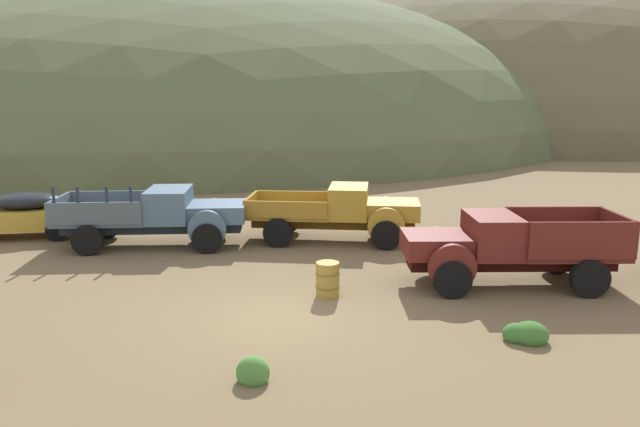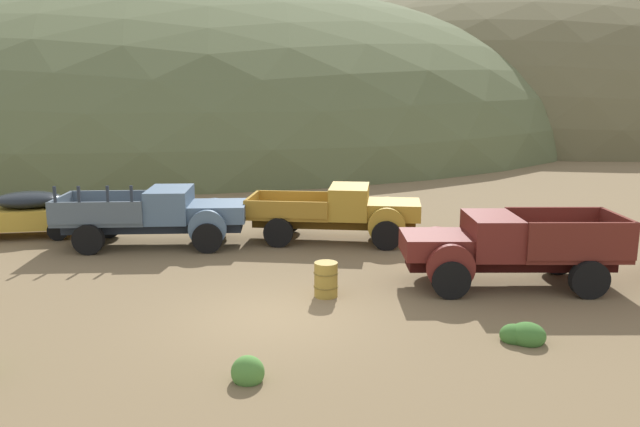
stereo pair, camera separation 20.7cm
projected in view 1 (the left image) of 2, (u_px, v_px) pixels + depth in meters
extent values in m
plane|color=brown|center=(276.00, 318.00, 13.96)|extent=(300.00, 300.00, 0.00)
ellipsoid|color=#56603D|center=(213.00, 132.00, 71.82)|extent=(79.05, 87.39, 30.69)
ellipsoid|color=brown|center=(499.00, 130.00, 74.57)|extent=(72.03, 64.25, 33.23)
cube|color=gold|center=(20.00, 217.00, 21.39)|extent=(4.74, 3.10, 0.68)
ellipsoid|color=black|center=(26.00, 200.00, 21.32)|extent=(2.67, 2.24, 0.57)
cylinder|color=black|center=(67.00, 220.00, 22.60)|extent=(0.71, 0.40, 0.68)
cylinder|color=black|center=(56.00, 231.00, 20.83)|extent=(0.71, 0.40, 0.68)
cube|color=#262D39|center=(153.00, 226.00, 20.21)|extent=(5.83, 2.05, 0.36)
cube|color=slate|center=(218.00, 211.00, 20.25)|extent=(2.11, 2.08, 0.55)
cube|color=#B7B2A8|center=(244.00, 212.00, 20.31)|extent=(0.31, 1.21, 0.44)
cylinder|color=slate|center=(207.00, 229.00, 19.28)|extent=(1.21, 0.40, 1.20)
cylinder|color=slate|center=(214.00, 215.00, 21.34)|extent=(1.21, 0.40, 1.20)
cube|color=slate|center=(169.00, 204.00, 20.10)|extent=(1.69, 2.25, 1.05)
cube|color=black|center=(187.00, 198.00, 20.10)|extent=(0.37, 1.71, 0.59)
cube|color=#4D5B67|center=(104.00, 219.00, 20.06)|extent=(3.25, 2.63, 0.12)
cube|color=#4D5B67|center=(94.00, 214.00, 18.94)|extent=(2.87, 0.64, 0.70)
cube|color=#4D5B67|center=(112.00, 201.00, 21.02)|extent=(2.87, 0.64, 0.70)
cube|color=#4D5B67|center=(60.00, 207.00, 19.89)|extent=(0.49, 2.11, 0.70)
cube|color=#262D39|center=(53.00, 195.00, 18.74)|extent=(0.09, 0.09, 0.50)
cube|color=#262D39|center=(78.00, 195.00, 18.79)|extent=(0.09, 0.09, 0.50)
cube|color=#262D39|center=(107.00, 194.00, 18.84)|extent=(0.09, 0.09, 0.50)
cube|color=#262D39|center=(131.00, 194.00, 18.89)|extent=(0.09, 0.09, 0.50)
cylinder|color=black|center=(207.00, 238.00, 19.28)|extent=(1.00, 0.45, 0.96)
cylinder|color=black|center=(214.00, 223.00, 21.45)|extent=(1.00, 0.45, 0.96)
cylinder|color=black|center=(87.00, 240.00, 19.05)|extent=(1.00, 0.45, 0.96)
cylinder|color=black|center=(107.00, 224.00, 21.21)|extent=(1.00, 0.45, 0.96)
cube|color=#593D12|center=(333.00, 221.00, 20.86)|extent=(5.48, 1.08, 0.36)
cube|color=#B28928|center=(393.00, 209.00, 20.57)|extent=(1.77, 1.73, 0.55)
cube|color=#B7B2A8|center=(417.00, 211.00, 20.50)|extent=(0.11, 1.17, 0.44)
cylinder|color=#B28928|center=(386.00, 226.00, 19.68)|extent=(1.20, 0.21, 1.20)
cylinder|color=#B28928|center=(386.00, 214.00, 21.64)|extent=(1.20, 0.21, 1.20)
cube|color=#B28928|center=(349.00, 201.00, 20.66)|extent=(1.31, 1.98, 1.05)
cube|color=black|center=(366.00, 195.00, 20.57)|extent=(0.09, 1.65, 0.59)
cube|color=#A47826|center=(290.00, 214.00, 20.95)|extent=(2.81, 2.10, 0.12)
cube|color=#A47826|center=(285.00, 210.00, 19.89)|extent=(2.76, 0.17, 0.55)
cube|color=#A47826|center=(294.00, 199.00, 21.88)|extent=(2.76, 0.17, 0.55)
cube|color=#A47826|center=(251.00, 203.00, 21.01)|extent=(0.15, 2.03, 0.55)
cylinder|color=black|center=(386.00, 235.00, 19.69)|extent=(0.97, 0.30, 0.96)
cylinder|color=black|center=(386.00, 221.00, 21.75)|extent=(0.97, 0.30, 0.96)
cylinder|color=black|center=(278.00, 233.00, 20.03)|extent=(0.97, 0.30, 0.96)
cylinder|color=black|center=(288.00, 219.00, 22.09)|extent=(0.97, 0.30, 0.96)
cube|color=black|center=(510.00, 261.00, 16.16)|extent=(5.41, 1.64, 0.36)
cube|color=maroon|center=(436.00, 244.00, 16.04)|extent=(1.89, 1.84, 0.55)
cube|color=#B7B2A8|center=(406.00, 245.00, 16.03)|extent=(0.23, 1.11, 0.44)
cylinder|color=maroon|center=(437.00, 248.00, 17.06)|extent=(1.21, 0.34, 1.20)
cylinder|color=maroon|center=(452.00, 268.00, 15.17)|extent=(1.21, 0.34, 1.20)
cube|color=maroon|center=(492.00, 235.00, 16.01)|extent=(1.48, 2.02, 1.05)
cube|color=black|center=(471.00, 227.00, 15.96)|extent=(0.27, 1.57, 0.59)
cube|color=maroon|center=(565.00, 251.00, 16.14)|extent=(2.94, 2.30, 0.12)
cube|color=maroon|center=(553.00, 224.00, 16.98)|extent=(2.68, 0.47, 0.95)
cube|color=maroon|center=(583.00, 241.00, 15.08)|extent=(2.68, 0.47, 0.95)
cube|color=maroon|center=(616.00, 231.00, 16.05)|extent=(0.37, 1.94, 0.95)
cylinder|color=black|center=(452.00, 279.00, 15.18)|extent=(0.99, 0.41, 0.96)
cylinder|color=black|center=(557.00, 256.00, 17.22)|extent=(0.99, 0.41, 0.96)
cylinder|color=black|center=(590.00, 279.00, 15.23)|extent=(0.99, 0.41, 0.96)
cylinder|color=olive|center=(328.00, 279.00, 15.31)|extent=(0.58, 0.58, 0.87)
torus|color=brown|center=(328.00, 273.00, 15.27)|extent=(0.63, 0.63, 0.03)
torus|color=brown|center=(328.00, 286.00, 15.34)|extent=(0.63, 0.63, 0.03)
ellipsoid|color=#3D702D|center=(517.00, 334.00, 12.70)|extent=(0.58, 0.52, 0.46)
ellipsoid|color=#3D702D|center=(530.00, 334.00, 12.64)|extent=(0.74, 0.67, 0.54)
ellipsoid|color=#4C8438|center=(253.00, 373.00, 10.91)|extent=(0.60, 0.54, 0.61)
ellipsoid|color=#4C8438|center=(253.00, 373.00, 11.02)|extent=(0.48, 0.43, 0.36)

